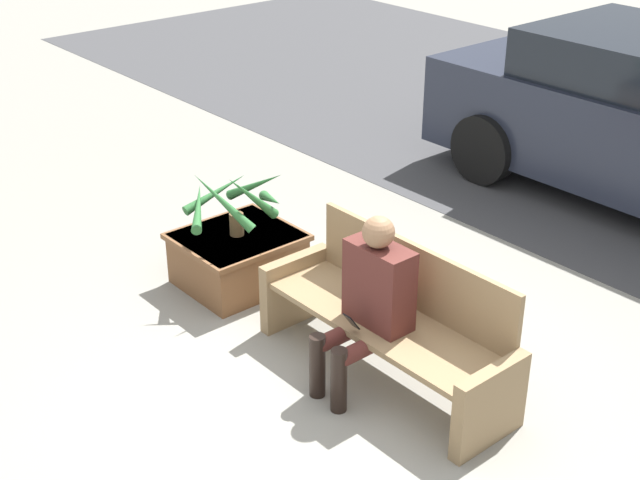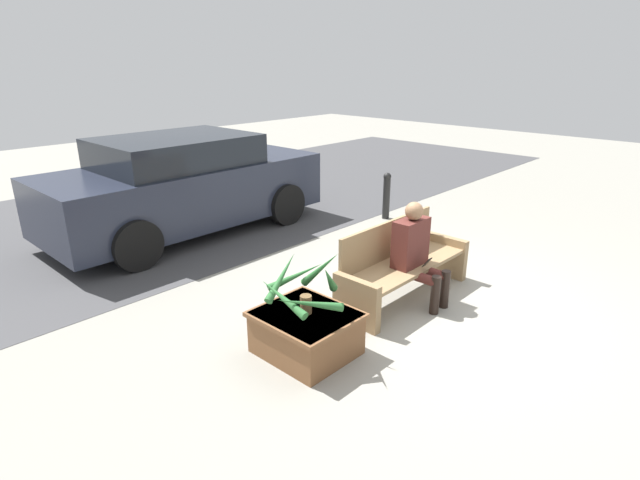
# 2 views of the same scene
# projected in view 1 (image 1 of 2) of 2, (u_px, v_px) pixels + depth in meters

# --- Properties ---
(ground_plane) EXTENTS (30.00, 30.00, 0.00)m
(ground_plane) POSITION_uv_depth(u_px,v_px,m) (345.00, 396.00, 5.70)
(ground_plane) COLOR gray
(bench) EXTENTS (1.89, 0.58, 0.88)m
(bench) POSITION_uv_depth(u_px,v_px,m) (391.00, 319.00, 5.77)
(bench) COLOR #8C704C
(bench) RESTS_ON ground_plane
(person_seated) EXTENTS (0.46, 0.58, 1.17)m
(person_seated) POSITION_uv_depth(u_px,v_px,m) (370.00, 297.00, 5.56)
(person_seated) COLOR #51231E
(person_seated) RESTS_ON ground_plane
(planter_box) EXTENTS (0.79, 0.89, 0.42)m
(planter_box) POSITION_uv_depth(u_px,v_px,m) (238.00, 257.00, 6.92)
(planter_box) COLOR brown
(planter_box) RESTS_ON ground_plane
(potted_plant) EXTENTS (0.82, 0.84, 0.61)m
(potted_plant) POSITION_uv_depth(u_px,v_px,m) (236.00, 200.00, 6.72)
(potted_plant) COLOR brown
(potted_plant) RESTS_ON planter_box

